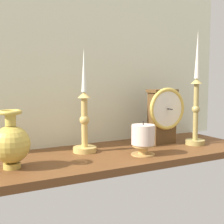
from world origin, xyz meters
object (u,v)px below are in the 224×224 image
(mantel_clock, at_px, (163,114))
(pillar_candle_front, at_px, (143,138))
(candlestick_tall_left, at_px, (196,105))
(candlestick_tall_center, at_px, (84,120))
(brass_vase_bulbous, at_px, (11,143))

(mantel_clock, bearing_deg, pillar_candle_front, -145.89)
(mantel_clock, bearing_deg, candlestick_tall_left, -36.87)
(mantel_clock, relative_size, candlestick_tall_left, 0.51)
(candlestick_tall_center, xyz_separation_m, brass_vase_bulbous, (-0.26, -0.09, -0.04))
(candlestick_tall_left, relative_size, brass_vase_bulbous, 2.59)
(mantel_clock, relative_size, candlestick_tall_center, 0.62)
(candlestick_tall_left, relative_size, candlestick_tall_center, 1.22)
(candlestick_tall_left, height_order, brass_vase_bulbous, candlestick_tall_left)
(mantel_clock, xyz_separation_m, brass_vase_bulbous, (-0.59, -0.07, -0.04))
(brass_vase_bulbous, bearing_deg, candlestick_tall_center, 17.99)
(candlestick_tall_left, distance_m, brass_vase_bulbous, 0.69)
(mantel_clock, xyz_separation_m, candlestick_tall_left, (0.10, -0.07, 0.04))
(brass_vase_bulbous, xyz_separation_m, pillar_candle_front, (0.42, -0.05, -0.02))
(brass_vase_bulbous, bearing_deg, candlestick_tall_left, -0.24)
(candlestick_tall_left, bearing_deg, mantel_clock, 143.13)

